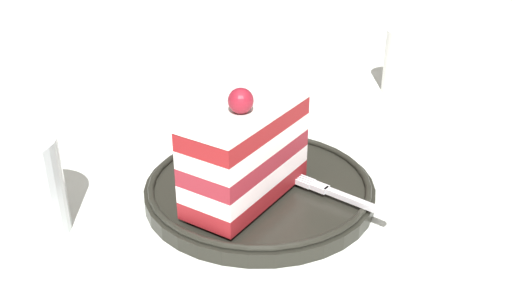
# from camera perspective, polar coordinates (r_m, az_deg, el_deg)

# --- Properties ---
(ground_plane) EXTENTS (2.40, 2.40, 0.00)m
(ground_plane) POSITION_cam_1_polar(r_m,az_deg,el_deg) (0.58, 0.33, -4.10)
(ground_plane) COLOR silver
(dessert_plate) EXTENTS (0.21, 0.21, 0.02)m
(dessert_plate) POSITION_cam_1_polar(r_m,az_deg,el_deg) (0.57, 0.00, -3.49)
(dessert_plate) COLOR black
(dessert_plate) RESTS_ON ground_plane
(cake_slice) EXTENTS (0.12, 0.13, 0.10)m
(cake_slice) POSITION_cam_1_polar(r_m,az_deg,el_deg) (0.52, -1.00, 0.01)
(cake_slice) COLOR maroon
(cake_slice) RESTS_ON dessert_plate
(whipped_cream_dollop) EXTENTS (0.04, 0.04, 0.04)m
(whipped_cream_dollop) POSITION_cam_1_polar(r_m,az_deg,el_deg) (0.62, 0.40, 2.32)
(whipped_cream_dollop) COLOR white
(whipped_cream_dollop) RESTS_ON dessert_plate
(fork) EXTENTS (0.10, 0.07, 0.00)m
(fork) POSITION_cam_1_polar(r_m,az_deg,el_deg) (0.55, 7.18, -3.63)
(fork) COLOR silver
(fork) RESTS_ON dessert_plate
(drink_glass_near) EXTENTS (0.08, 0.08, 0.09)m
(drink_glass_near) POSITION_cam_1_polar(r_m,az_deg,el_deg) (0.55, -21.40, -3.53)
(drink_glass_near) COLOR silver
(drink_glass_near) RESTS_ON ground_plane
(drink_glass_far) EXTENTS (0.06, 0.06, 0.08)m
(drink_glass_far) POSITION_cam_1_polar(r_m,az_deg,el_deg) (0.82, 13.76, 8.13)
(drink_glass_far) COLOR white
(drink_glass_far) RESTS_ON ground_plane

